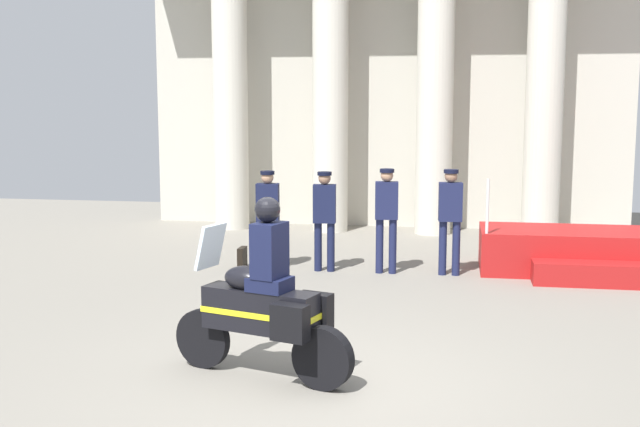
# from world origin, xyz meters

# --- Properties ---
(ground_plane) EXTENTS (28.00, 28.00, 0.00)m
(ground_plane) POSITION_xyz_m (0.00, 0.00, 0.00)
(ground_plane) COLOR gray
(colonnade_backdrop) EXTENTS (10.92, 1.63, 6.57)m
(colonnade_backdrop) POSITION_xyz_m (-0.19, 10.23, 3.56)
(colonnade_backdrop) COLOR beige
(colonnade_backdrop) RESTS_ON ground_plane
(reviewing_stand) EXTENTS (3.51, 1.94, 1.62)m
(reviewing_stand) POSITION_xyz_m (3.62, 5.98, 0.35)
(reviewing_stand) COLOR #A51919
(reviewing_stand) RESTS_ON ground_plane
(officer_in_row_0) EXTENTS (0.40, 0.25, 1.69)m
(officer_in_row_0) POSITION_xyz_m (-1.73, 5.43, 1.00)
(officer_in_row_0) COLOR #141938
(officer_in_row_0) RESTS_ON ground_plane
(officer_in_row_1) EXTENTS (0.40, 0.25, 1.69)m
(officer_in_row_1) POSITION_xyz_m (-0.74, 5.43, 1.00)
(officer_in_row_1) COLOR #141938
(officer_in_row_1) RESTS_ON ground_plane
(officer_in_row_2) EXTENTS (0.40, 0.25, 1.76)m
(officer_in_row_2) POSITION_xyz_m (0.30, 5.44, 1.04)
(officer_in_row_2) COLOR #191E42
(officer_in_row_2) RESTS_ON ground_plane
(officer_in_row_3) EXTENTS (0.40, 0.25, 1.76)m
(officer_in_row_3) POSITION_xyz_m (1.35, 5.47, 1.04)
(officer_in_row_3) COLOR #191E42
(officer_in_row_3) RESTS_ON ground_plane
(motorcycle_with_rider) EXTENTS (2.03, 0.93, 1.90)m
(motorcycle_with_rider) POSITION_xyz_m (-0.46, 0.09, 0.79)
(motorcycle_with_rider) COLOR black
(motorcycle_with_rider) RESTS_ON ground_plane
(briefcase_on_ground) EXTENTS (0.10, 0.32, 0.36)m
(briefcase_on_ground) POSITION_xyz_m (-2.19, 5.44, 0.18)
(briefcase_on_ground) COLOR black
(briefcase_on_ground) RESTS_ON ground_plane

